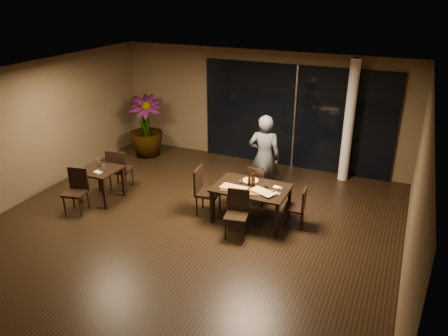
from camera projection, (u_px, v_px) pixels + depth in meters
ground at (190, 227)px, 8.83m from camera, size 8.00×8.00×0.00m
wall_back at (260, 107)px, 11.64m from camera, size 8.00×0.10×3.00m
wall_front at (15, 284)px, 4.83m from camera, size 8.00×0.10×3.00m
wall_left at (28, 131)px, 9.74m from camera, size 0.10×8.00×3.00m
wall_right at (420, 198)px, 6.73m from camera, size 0.10×8.00×3.00m
ceiling at (185, 78)px, 7.64m from camera, size 8.00×8.00×0.04m
window_panel at (295, 118)px, 11.25m from camera, size 5.00×0.06×2.70m
column at (349, 122)px, 10.41m from camera, size 0.24×0.24×3.00m
main_table at (251, 190)px, 8.86m from camera, size 1.50×1.00×0.75m
side_table at (101, 174)px, 9.72m from camera, size 0.80×0.80×0.75m
chair_main_far at (258, 184)px, 9.54m from camera, size 0.49×0.49×0.91m
chair_main_near at (237, 210)px, 8.42m from camera, size 0.50×0.50×0.92m
chair_main_left at (204, 189)px, 9.17m from camera, size 0.53×0.53×1.03m
chair_main_right at (298, 205)px, 8.70m from camera, size 0.43×0.43×0.84m
chair_side_far at (119, 168)px, 10.19m from camera, size 0.56×0.56×1.03m
chair_side_near at (77, 188)px, 9.30m from camera, size 0.52×0.52×0.95m
diner at (264, 157)px, 9.72m from camera, size 0.72×0.54×1.95m
potted_plant at (146, 127)px, 12.18m from camera, size 1.22×1.22×1.70m
pizza_board_left at (234, 189)px, 8.75m from camera, size 0.59×0.38×0.01m
pizza_board_right at (263, 193)px, 8.58m from camera, size 0.56×0.42×0.01m
oblong_pizza_left at (234, 188)px, 8.74m from camera, size 0.53×0.27×0.02m
oblong_pizza_right at (263, 192)px, 8.57m from camera, size 0.54×0.39×0.02m
round_pizza at (250, 181)px, 9.10m from camera, size 0.33×0.33×0.01m
bottle_a at (249, 179)px, 8.86m from camera, size 0.06×0.06×0.28m
bottle_b at (253, 180)px, 8.79m from camera, size 0.06×0.06×0.29m
bottle_c at (253, 177)px, 8.90m from camera, size 0.07×0.07×0.32m
tumbler_left at (241, 181)px, 8.99m from camera, size 0.07×0.07×0.08m
tumbler_right at (266, 185)px, 8.82m from camera, size 0.08×0.08×0.10m
napkin_near at (275, 193)px, 8.57m from camera, size 0.20×0.13×0.01m
napkin_far at (278, 187)px, 8.80m from camera, size 0.19×0.12×0.01m
wine_glass_a at (98, 162)px, 9.78m from camera, size 0.09×0.09×0.19m
wine_glass_b at (104, 168)px, 9.52m from camera, size 0.07×0.07×0.17m
side_napkin at (98, 172)px, 9.51m from camera, size 0.21×0.16×0.01m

